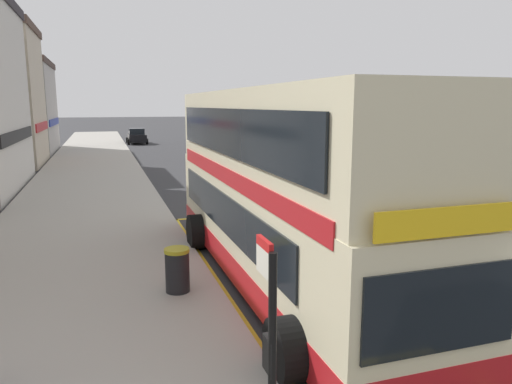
# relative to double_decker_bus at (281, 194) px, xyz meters

# --- Properties ---
(ground_plane) EXTENTS (260.00, 260.00, 0.00)m
(ground_plane) POSITION_rel_double_decker_bus_xyz_m (2.46, 26.74, -2.07)
(ground_plane) COLOR #333335
(pavement_near) EXTENTS (6.00, 76.00, 0.14)m
(pavement_near) POSITION_rel_double_decker_bus_xyz_m (-4.54, 26.74, -2.00)
(pavement_near) COLOR #A39E93
(pavement_near) RESTS_ON ground
(double_decker_bus) EXTENTS (3.27, 11.06, 4.40)m
(double_decker_bus) POSITION_rel_double_decker_bus_xyz_m (0.00, 0.00, 0.00)
(double_decker_bus) COLOR beige
(double_decker_bus) RESTS_ON ground
(bus_bay_markings) EXTENTS (2.99, 14.05, 0.01)m
(bus_bay_markings) POSITION_rel_double_decker_bus_xyz_m (-0.05, -0.24, -2.06)
(bus_bay_markings) COLOR yellow
(bus_bay_markings) RESTS_ON ground
(bus_stop_sign) EXTENTS (0.09, 0.51, 2.55)m
(bus_stop_sign) POSITION_rel_double_decker_bus_xyz_m (-2.27, -5.61, -0.41)
(bus_stop_sign) COLOR black
(bus_stop_sign) RESTS_ON pavement_near
(parked_car_black_ahead) EXTENTS (2.09, 4.20, 1.62)m
(parked_car_black_ahead) POSITION_rel_double_decker_bus_xyz_m (-0.30, 42.04, -1.27)
(parked_car_black_ahead) COLOR black
(parked_car_black_ahead) RESTS_ON ground
(parked_car_silver_distant) EXTENTS (2.09, 4.20, 1.62)m
(parked_car_silver_distant) POSITION_rel_double_decker_bus_xyz_m (5.32, 12.20, -1.27)
(parked_car_silver_distant) COLOR #B2B5BA
(parked_car_silver_distant) RESTS_ON ground
(litter_bin) EXTENTS (0.54, 0.54, 0.95)m
(litter_bin) POSITION_rel_double_decker_bus_xyz_m (-2.47, -0.31, -1.45)
(litter_bin) COLOR black
(litter_bin) RESTS_ON pavement_near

